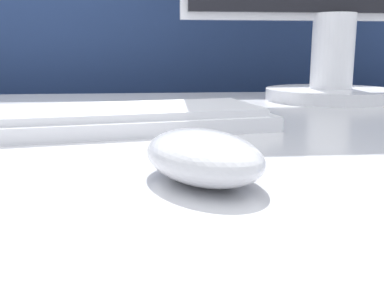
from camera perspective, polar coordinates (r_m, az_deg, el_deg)
The scene contains 3 objects.
partition_panel at distance 1.10m, azimuth -5.84°, elevation -2.71°, with size 5.00×0.03×1.05m.
computer_mouse_near at distance 0.30m, azimuth 0.62°, elevation -1.57°, with size 0.10×0.12×0.03m.
keyboard at distance 0.51m, azimuth -14.17°, elevation 3.00°, with size 0.43×0.21×0.02m.
Camera 1 is at (0.00, -0.39, 0.80)m, focal length 42.00 mm.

